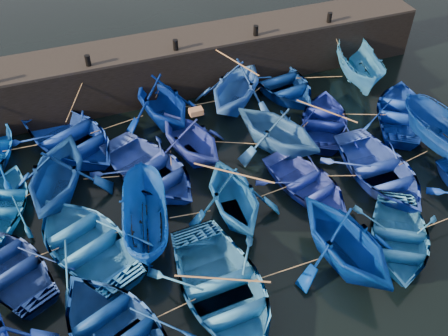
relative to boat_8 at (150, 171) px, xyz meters
name	(u,v)px	position (x,y,z in m)	size (l,w,h in m)	color
ground	(254,238)	(2.79, -4.26, -0.54)	(120.00, 120.00, 0.00)	black
quay_wall	(173,66)	(2.79, 6.24, 0.71)	(26.00, 2.50, 2.50)	black
quay_top	(171,42)	(2.79, 6.24, 2.02)	(26.00, 2.50, 0.12)	black
bollard_1	(88,60)	(-1.21, 5.34, 2.33)	(0.24, 0.24, 0.50)	black
bollard_2	(176,45)	(2.79, 5.34, 2.33)	(0.24, 0.24, 0.50)	black
bollard_3	(256,31)	(6.79, 5.34, 2.33)	(0.24, 0.24, 0.50)	black
bollard_4	(329,17)	(10.79, 5.34, 2.33)	(0.24, 0.24, 0.50)	black
boat_1	(69,137)	(-2.76, 3.22, 0.06)	(4.13, 5.78, 1.20)	#0E339F
boat_2	(161,100)	(1.52, 3.69, 0.65)	(3.89, 4.51, 2.37)	navy
boat_3	(236,85)	(5.14, 3.63, 0.67)	(3.93, 4.56, 2.40)	blue
boat_4	(280,82)	(7.69, 4.10, 0.00)	(3.67, 5.13, 1.06)	navy
boat_5	(359,66)	(11.73, 3.44, 0.41)	(1.83, 4.86, 1.88)	blue
boat_6	(1,205)	(-5.70, 0.21, -0.10)	(3.02, 4.22, 0.88)	#135FA5
boat_7	(57,172)	(-3.47, 0.41, 0.67)	(3.94, 4.57, 2.41)	navy
boat_8	(150,171)	(0.00, 0.00, 0.00)	(3.69, 5.16, 1.07)	#203D97
boat_9	(190,136)	(2.01, 0.87, 0.54)	(3.53, 4.10, 2.16)	#203397
boat_10	(277,128)	(5.61, 0.02, 0.61)	(3.75, 4.35, 2.29)	#255A94
boat_11	(325,120)	(8.33, 0.63, -0.08)	(3.15, 4.40, 0.91)	navy
boat_12	(402,111)	(11.93, -0.10, -0.03)	(3.51, 4.90, 1.02)	navy
boat_13	(8,266)	(-5.58, -2.86, -0.07)	(3.21, 4.49, 0.93)	navy
boat_14	(85,241)	(-2.99, -2.75, 0.00)	(3.72, 5.20, 1.08)	#1E66B6
boat_15	(145,219)	(-0.84, -2.75, 0.31)	(1.65, 4.37, 1.69)	#063A8E
boat_16	(233,195)	(2.47, -2.92, 0.53)	(3.50, 4.06, 2.14)	#135CAC
boat_17	(307,183)	(5.64, -2.77, -0.10)	(3.00, 4.19, 0.87)	#2438A6
boat_18	(380,171)	(8.71, -3.22, -0.01)	(3.63, 5.07, 1.05)	#1F3FB3
boat_19	(448,139)	(12.10, -2.90, 0.42)	(1.85, 4.92, 1.90)	navy
boat_21	(117,332)	(-2.65, -6.56, 0.01)	(3.74, 5.23, 1.09)	navy
boat_22	(222,290)	(0.79, -6.31, 0.04)	(3.99, 5.58, 1.16)	#236DB9
boat_23	(346,239)	(5.19, -6.27, 0.65)	(3.90, 4.52, 2.38)	navy
boat_24	(399,238)	(7.41, -6.38, -0.08)	(3.13, 4.38, 0.91)	#236DB7
wooden_crate	(196,112)	(2.31, 0.87, 1.74)	(0.54, 0.35, 0.24)	#946340
mooring_ropes	(218,138)	(3.16, 0.62, 0.33)	(18.19, 11.90, 2.10)	tan
loose_oars	(259,144)	(4.18, -1.24, 1.15)	(9.79, 12.01, 1.55)	#99724C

